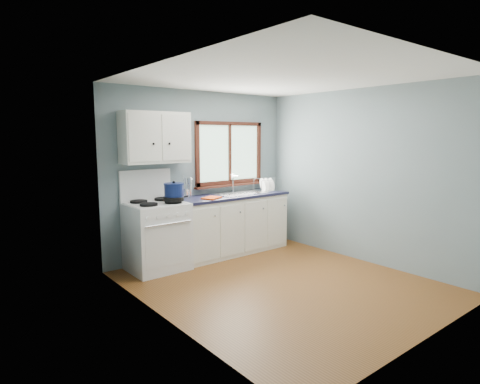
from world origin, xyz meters
TOP-DOWN VIEW (x-y plane):
  - floor at (0.00, 0.00)m, footprint 3.20×3.60m
  - ceiling at (0.00, 0.00)m, footprint 3.20×3.60m
  - wall_back at (0.00, 1.81)m, footprint 3.20×0.02m
  - wall_front at (0.00, -1.81)m, footprint 3.20×0.02m
  - wall_left at (-1.61, 0.00)m, footprint 0.02×3.60m
  - wall_right at (1.61, 0.00)m, footprint 0.02×3.60m
  - gas_range at (-0.95, 1.47)m, footprint 0.76×0.69m
  - base_cabinets at (0.36, 1.49)m, footprint 1.85×0.60m
  - countertop at (0.36, 1.49)m, footprint 1.89×0.64m
  - sink at (0.54, 1.49)m, footprint 0.84×0.46m
  - window at (0.54, 1.77)m, footprint 1.36×0.10m
  - upper_cabinets at (-0.85, 1.63)m, footprint 0.95×0.35m
  - skillet at (-0.77, 1.30)m, footprint 0.44×0.34m
  - stockpot at (-0.76, 1.31)m, footprint 0.29×0.29m
  - utensil_crock at (-0.38, 1.66)m, footprint 0.13×0.13m
  - thermos at (-0.30, 1.66)m, footprint 0.08×0.08m
  - soap_bottle at (-0.30, 1.66)m, footprint 0.11×0.11m
  - dish_towel at (-0.12, 1.34)m, footprint 0.34×0.30m
  - dish_rack at (1.08, 1.45)m, footprint 0.48×0.41m

SIDE VIEW (x-z plane):
  - floor at x=0.00m, z-range -0.02..0.00m
  - base_cabinets at x=0.36m, z-range -0.03..0.85m
  - gas_range at x=-0.95m, z-range -0.19..1.17m
  - sink at x=0.54m, z-range 0.64..1.08m
  - countertop at x=0.36m, z-range 0.88..0.92m
  - dish_towel at x=-0.12m, z-range 0.92..0.94m
  - dish_rack at x=1.08m, z-range 0.87..1.08m
  - skillet at x=-0.77m, z-range 0.96..1.02m
  - utensil_crock at x=-0.38m, z-range 0.82..1.16m
  - soap_bottle at x=-0.30m, z-range 0.92..1.16m
  - thermos at x=-0.30m, z-range 0.92..1.21m
  - stockpot at x=-0.76m, z-range 0.95..1.21m
  - wall_back at x=0.00m, z-range 0.00..2.50m
  - wall_front at x=0.00m, z-range 0.00..2.50m
  - wall_left at x=-1.61m, z-range 0.00..2.50m
  - wall_right at x=1.61m, z-range 0.00..2.50m
  - window at x=0.54m, z-range 0.96..1.99m
  - upper_cabinets at x=-0.85m, z-range 1.45..2.15m
  - ceiling at x=0.00m, z-range 2.50..2.52m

